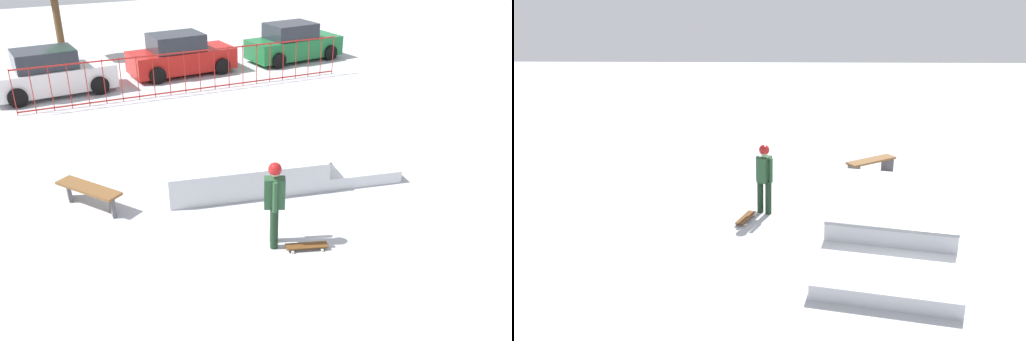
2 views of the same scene
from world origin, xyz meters
TOP-DOWN VIEW (x-y plane):
  - ground_plane at (0.00, 0.00)m, footprint 60.00×60.00m
  - skate_ramp at (-0.82, -0.24)m, footprint 5.84×3.72m
  - skater at (-1.94, -3.08)m, footprint 0.44×0.40m
  - skateboard at (-1.46, -3.50)m, footprint 0.82×0.46m
  - perimeter_fence at (-0.00, 6.63)m, footprint 11.68×0.39m
  - park_bench at (-4.81, -0.07)m, footprint 1.21×1.56m
  - parked_car_white at (-4.49, 8.60)m, footprint 4.22×2.17m
  - parked_car_red at (0.41, 9.11)m, footprint 4.19×2.11m
  - parked_car_green at (5.52, 9.06)m, footprint 4.23×2.20m

SIDE VIEW (x-z plane):
  - ground_plane at x=0.00m, z-range 0.00..0.00m
  - skateboard at x=-1.46m, z-range 0.03..0.12m
  - skate_ramp at x=-0.82m, z-range -0.05..0.69m
  - park_bench at x=-4.81m, z-range 0.12..0.60m
  - parked_car_white at x=-4.49m, z-range -0.08..1.52m
  - parked_car_red at x=0.41m, z-range -0.08..1.52m
  - parked_car_green at x=5.52m, z-range -0.08..1.52m
  - perimeter_fence at x=0.00m, z-range 0.02..1.52m
  - skater at x=-1.94m, z-range 0.14..1.87m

